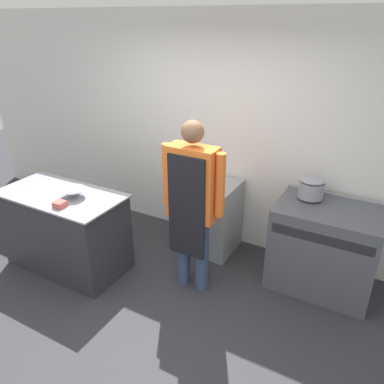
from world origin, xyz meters
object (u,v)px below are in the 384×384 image
at_px(stock_pot, 311,188).
at_px(stove, 324,248).
at_px(plastic_tub, 60,204).
at_px(person_cook, 192,199).
at_px(fridge_unit, 208,216).
at_px(mixing_bowl, 73,193).

bearing_deg(stock_pot, stove, -28.03).
height_order(stove, stock_pot, stock_pot).
height_order(stove, plastic_tub, plastic_tub).
bearing_deg(person_cook, stove, 29.18).
bearing_deg(plastic_tub, stove, 27.77).
xyz_separation_m(stove, fridge_unit, (-1.36, 0.08, -0.02)).
distance_m(stove, fridge_unit, 1.36).
bearing_deg(stock_pot, fridge_unit, -178.08).
distance_m(person_cook, plastic_tub, 1.30).
distance_m(fridge_unit, mixing_bowl, 1.58).
bearing_deg(person_cook, mixing_bowl, -164.09).
distance_m(mixing_bowl, stock_pot, 2.43).
relative_size(stove, fridge_unit, 1.16).
xyz_separation_m(person_cook, mixing_bowl, (-1.21, -0.35, -0.07)).
relative_size(stove, plastic_tub, 9.57).
bearing_deg(fridge_unit, plastic_tub, -126.67).
relative_size(person_cook, mixing_bowl, 6.56).
height_order(person_cook, plastic_tub, person_cook).
relative_size(fridge_unit, stock_pot, 3.41).
height_order(mixing_bowl, plastic_tub, mixing_bowl).
bearing_deg(stove, mixing_bowl, -157.25).
bearing_deg(fridge_unit, stove, -3.47).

